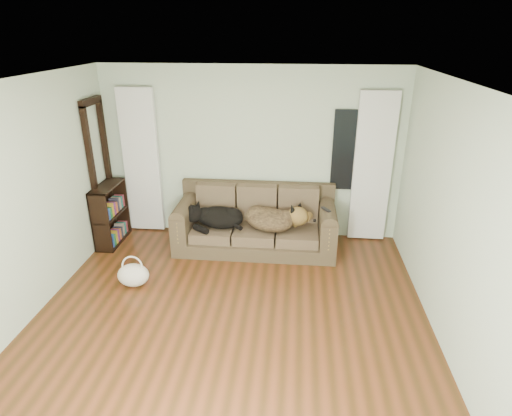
# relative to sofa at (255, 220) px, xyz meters

# --- Properties ---
(floor) EXTENTS (5.00, 5.00, 0.00)m
(floor) POSITION_rel_sofa_xyz_m (-0.11, -1.97, -0.45)
(floor) COLOR #3E250E
(floor) RESTS_ON ground
(ceiling) EXTENTS (5.00, 5.00, 0.00)m
(ceiling) POSITION_rel_sofa_xyz_m (-0.11, -1.97, 2.15)
(ceiling) COLOR white
(ceiling) RESTS_ON ground
(wall_back) EXTENTS (4.50, 0.04, 2.60)m
(wall_back) POSITION_rel_sofa_xyz_m (-0.11, 0.53, 0.85)
(wall_back) COLOR #B3C6AB
(wall_back) RESTS_ON ground
(wall_left) EXTENTS (0.04, 5.00, 2.60)m
(wall_left) POSITION_rel_sofa_xyz_m (-2.36, -1.97, 0.85)
(wall_left) COLOR #B3C6AB
(wall_left) RESTS_ON ground
(wall_right) EXTENTS (0.04, 5.00, 2.60)m
(wall_right) POSITION_rel_sofa_xyz_m (2.14, -1.97, 0.85)
(wall_right) COLOR #B3C6AB
(wall_right) RESTS_ON ground
(curtain_left) EXTENTS (0.55, 0.08, 2.25)m
(curtain_left) POSITION_rel_sofa_xyz_m (-1.81, 0.45, 0.70)
(curtain_left) COLOR white
(curtain_left) RESTS_ON ground
(curtain_right) EXTENTS (0.55, 0.08, 2.25)m
(curtain_right) POSITION_rel_sofa_xyz_m (1.69, 0.45, 0.70)
(curtain_right) COLOR white
(curtain_right) RESTS_ON ground
(window_pane) EXTENTS (0.50, 0.03, 1.20)m
(window_pane) POSITION_rel_sofa_xyz_m (1.34, 0.50, 0.95)
(window_pane) COLOR black
(window_pane) RESTS_ON wall_back
(door_casing) EXTENTS (0.07, 0.60, 2.10)m
(door_casing) POSITION_rel_sofa_xyz_m (-2.31, 0.07, 0.60)
(door_casing) COLOR black
(door_casing) RESTS_ON ground
(sofa) EXTENTS (2.34, 1.01, 0.96)m
(sofa) POSITION_rel_sofa_xyz_m (0.00, 0.00, 0.00)
(sofa) COLOR #463523
(sofa) RESTS_ON floor
(dog_black_lab) EXTENTS (0.79, 0.62, 0.30)m
(dog_black_lab) POSITION_rel_sofa_xyz_m (-0.56, -0.06, 0.03)
(dog_black_lab) COLOR black
(dog_black_lab) RESTS_ON sofa
(dog_shepherd) EXTENTS (0.93, 0.82, 0.34)m
(dog_shepherd) POSITION_rel_sofa_xyz_m (0.26, -0.07, 0.04)
(dog_shepherd) COLOR black
(dog_shepherd) RESTS_ON sofa
(tv_remote) EXTENTS (0.13, 0.17, 0.02)m
(tv_remote) POSITION_rel_sofa_xyz_m (1.00, -0.17, 0.28)
(tv_remote) COLOR black
(tv_remote) RESTS_ON sofa
(tote_bag) EXTENTS (0.49, 0.44, 0.29)m
(tote_bag) POSITION_rel_sofa_xyz_m (-1.45, -1.19, -0.29)
(tote_bag) COLOR silver
(tote_bag) RESTS_ON floor
(bookshelf) EXTENTS (0.31, 0.75, 0.92)m
(bookshelf) POSITION_rel_sofa_xyz_m (-2.20, -0.04, 0.05)
(bookshelf) COLOR black
(bookshelf) RESTS_ON floor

